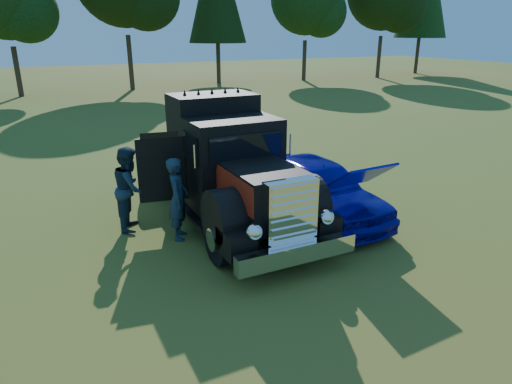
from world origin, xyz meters
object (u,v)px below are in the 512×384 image
object	(u,v)px
hotrod_coupe	(317,188)
spectator_near	(178,199)
spectator_far	(131,188)
diamond_t_truck	(227,170)

from	to	relation	value
hotrod_coupe	spectator_near	distance (m)	3.50
hotrod_coupe	spectator_near	bearing A→B (deg)	174.93
hotrod_coupe	spectator_near	xyz separation A→B (m)	(-3.48, 0.31, 0.18)
spectator_near	spectator_far	size ratio (longest dim) A/B	0.95
hotrod_coupe	spectator_far	size ratio (longest dim) A/B	2.29
hotrod_coupe	spectator_far	world-z (taller)	spectator_far
diamond_t_truck	hotrod_coupe	world-z (taller)	diamond_t_truck
spectator_near	diamond_t_truck	bearing A→B (deg)	-45.96
hotrod_coupe	spectator_far	xyz separation A→B (m)	(-4.31, 1.35, 0.23)
spectator_near	spectator_far	xyz separation A→B (m)	(-0.83, 1.05, 0.05)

